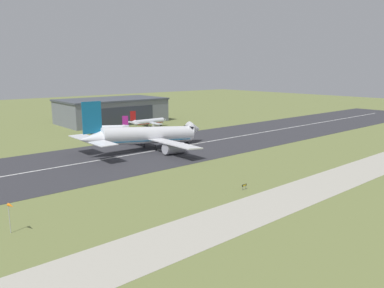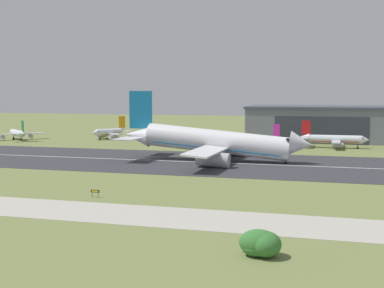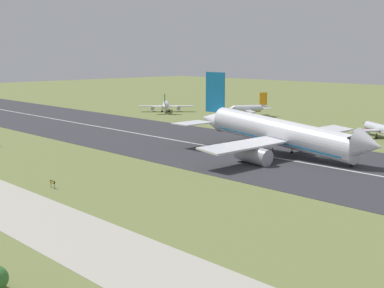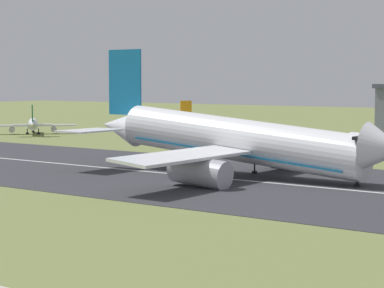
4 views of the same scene
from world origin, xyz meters
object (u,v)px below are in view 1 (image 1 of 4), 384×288
airplane_landing (148,136)px  windsock_pole (11,208)px  airplane_parked_east (149,122)px  airplane_parked_far_east (107,128)px  runway_sign (244,186)px

airplane_landing → windsock_pole: airplane_landing is taller
airplane_parked_east → windsock_pole: (-91.26, -90.36, 2.28)m
airplane_landing → airplane_parked_far_east: bearing=83.5°
airplane_parked_east → windsock_pole: size_ratio=3.91×
windsock_pole → airplane_parked_far_east: bearing=53.1°
airplane_parked_far_east → runway_sign: bearing=-98.0°
windsock_pole → runway_sign: 52.94m
airplane_parked_east → airplane_landing: bearing=-124.4°
runway_sign → airplane_landing: bearing=81.0°
runway_sign → airplane_parked_far_east: bearing=82.0°
airplane_landing → airplane_parked_east: bearing=55.6°
airplane_parked_east → airplane_parked_far_east: bearing=-173.1°
airplane_parked_east → windsock_pole: bearing=-135.3°
airplane_parked_far_east → airplane_parked_east: bearing=6.9°
airplane_parked_far_east → airplane_landing: bearing=-96.5°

